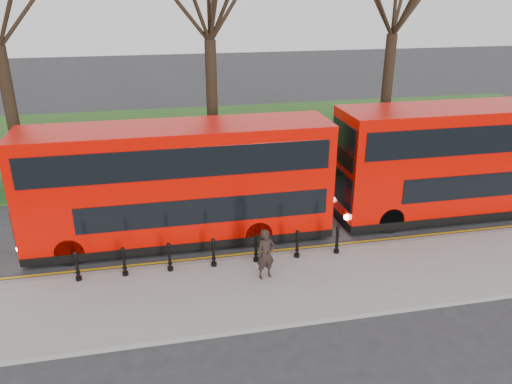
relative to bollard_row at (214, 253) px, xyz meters
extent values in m
plane|color=#28282B|center=(-0.53, 1.35, -0.65)|extent=(120.00, 120.00, 0.00)
cube|color=gray|center=(-0.53, -1.65, -0.58)|extent=(60.00, 4.00, 0.15)
cube|color=slate|center=(-0.53, 0.35, -0.58)|extent=(60.00, 0.25, 0.16)
cube|color=#284A18|center=(-0.53, 16.35, -0.62)|extent=(60.00, 18.00, 0.06)
cube|color=black|center=(-0.53, 8.15, -0.25)|extent=(60.00, 0.90, 0.80)
cube|color=yellow|center=(-0.53, 0.65, -0.64)|extent=(60.00, 0.10, 0.01)
cube|color=yellow|center=(-0.53, 0.85, -0.64)|extent=(60.00, 0.10, 0.01)
cylinder|color=black|center=(-8.53, 11.35, 2.61)|extent=(0.60, 0.60, 6.53)
cylinder|color=black|center=(1.47, 11.35, 2.65)|extent=(0.60, 0.60, 6.60)
cylinder|color=black|center=(11.47, 11.35, 2.70)|extent=(0.60, 0.60, 6.71)
cylinder|color=black|center=(-4.46, 0.00, 0.00)|extent=(0.15, 0.15, 1.00)
cylinder|color=black|center=(-2.98, 0.00, 0.00)|extent=(0.15, 0.15, 1.00)
cylinder|color=black|center=(-1.49, 0.00, 0.00)|extent=(0.15, 0.15, 1.00)
cylinder|color=black|center=(0.00, 0.00, 0.00)|extent=(0.15, 0.15, 1.00)
cylinder|color=black|center=(1.49, 0.00, 0.00)|extent=(0.15, 0.15, 1.00)
cylinder|color=black|center=(2.98, 0.00, 0.00)|extent=(0.15, 0.15, 1.00)
cylinder|color=black|center=(4.46, 0.00, 0.00)|extent=(0.15, 0.15, 1.00)
cube|color=#CD0800|center=(-0.90, 2.51, 1.78)|extent=(11.25, 2.56, 4.14)
cube|color=black|center=(-0.90, 2.51, -0.34)|extent=(11.27, 2.58, 0.31)
cube|color=black|center=(-0.08, 1.22, 1.04)|extent=(9.00, 0.04, 0.97)
cube|color=black|center=(-0.90, 1.22, 2.88)|extent=(10.63, 0.04, 1.07)
cube|color=black|center=(-6.54, 2.51, 2.11)|extent=(0.06, 2.25, 0.56)
cylinder|color=black|center=(-4.88, 1.39, -0.14)|extent=(1.02, 0.31, 1.02)
cylinder|color=black|center=(-4.88, 3.63, -0.14)|extent=(1.02, 0.31, 1.02)
cylinder|color=black|center=(1.87, 1.39, -0.14)|extent=(1.02, 0.31, 1.02)
cylinder|color=black|center=(1.87, 3.63, -0.14)|extent=(1.02, 0.31, 1.02)
cube|color=#CD0800|center=(11.35, 2.58, 1.86)|extent=(11.64, 2.65, 4.29)
cube|color=black|center=(11.35, 2.58, -0.33)|extent=(11.66, 2.67, 0.32)
cube|color=black|center=(12.20, 1.25, 1.10)|extent=(9.31, 0.04, 1.01)
cube|color=black|center=(11.35, 1.25, 3.00)|extent=(11.01, 0.04, 1.11)
cube|color=black|center=(5.51, 2.58, 2.21)|extent=(0.06, 2.33, 0.58)
cylinder|color=black|center=(7.22, 1.42, -0.12)|extent=(1.06, 0.32, 1.06)
cylinder|color=black|center=(7.22, 3.75, -0.12)|extent=(1.06, 0.32, 1.06)
cylinder|color=black|center=(14.21, 3.75, -0.12)|extent=(1.06, 0.32, 1.06)
imported|color=black|center=(1.59, -1.07, 0.36)|extent=(0.70, 0.54, 1.71)
camera|label=1|loc=(-1.65, -14.95, 8.40)|focal=35.00mm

